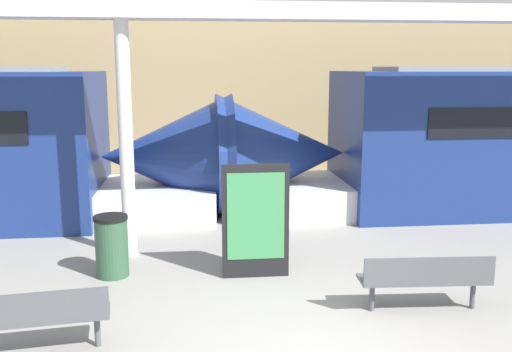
# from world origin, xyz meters

# --- Properties ---
(station_wall) EXTENTS (56.00, 0.20, 5.00)m
(station_wall) POSITION_xyz_m (0.00, 11.00, 2.50)
(station_wall) COLOR tan
(station_wall) RESTS_ON ground_plane
(bench_near) EXTENTS (1.73, 0.54, 0.79)m
(bench_near) POSITION_xyz_m (1.72, 1.11, 0.48)
(bench_near) COLOR #4C4F54
(bench_near) RESTS_ON ground_plane
(bench_far) EXTENTS (1.56, 0.63, 0.79)m
(bench_far) POSITION_xyz_m (-3.02, 0.47, 0.48)
(bench_far) COLOR #4C4F54
(bench_far) RESTS_ON ground_plane
(trash_bin) EXTENTS (0.52, 0.52, 0.96)m
(trash_bin) POSITION_xyz_m (-2.56, 2.92, 0.48)
(trash_bin) COLOR #2D5138
(trash_bin) RESTS_ON ground_plane
(poster_board) EXTENTS (1.03, 0.07, 1.77)m
(poster_board) POSITION_xyz_m (-0.36, 2.63, 0.89)
(poster_board) COLOR black
(poster_board) RESTS_ON ground_plane
(support_column_near) EXTENTS (0.24, 0.24, 3.94)m
(support_column_near) POSITION_xyz_m (-2.39, 3.89, 1.97)
(support_column_near) COLOR silver
(support_column_near) RESTS_ON ground_plane
(canopy_beam) EXTENTS (28.00, 0.60, 0.28)m
(canopy_beam) POSITION_xyz_m (-2.39, 3.89, 4.08)
(canopy_beam) COLOR #B7B7BC
(canopy_beam) RESTS_ON support_column_near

